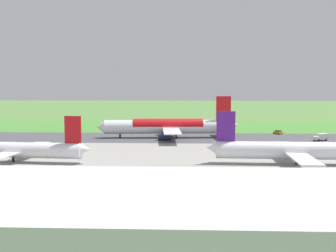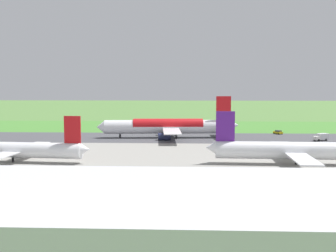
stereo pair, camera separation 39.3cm
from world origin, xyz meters
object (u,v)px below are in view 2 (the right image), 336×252
Objects in this scene: service_car_followme at (278,132)px; traffic_cone_orange at (136,129)px; airliner_main at (169,126)px; airliner_parked_mid at (13,149)px; service_truck_baggage at (321,137)px; airliner_parked_near at (296,150)px; no_stopping_sign at (148,125)px.

traffic_cone_orange is at bearing -15.72° from service_car_followme.
airliner_main is 98.45× the size of traffic_cone_orange.
service_car_followme is at bearing -162.74° from airliner_main.
airliner_parked_mid is 103.99m from service_truck_baggage.
airliner_parked_near is 72.21m from airliner_parked_mid.
service_truck_baggage is at bearing 149.21° from no_stopping_sign.
traffic_cone_orange is (71.54, -37.47, -1.13)m from service_truck_baggage.
airliner_parked_near reaches higher than no_stopping_sign.
airliner_parked_mid reaches higher than traffic_cone_orange.
service_car_followme is at bearing -98.59° from airliner_parked_near.
airliner_parked_mid is at bearing 38.93° from service_car_followme.
service_car_followme is at bearing -141.07° from airliner_parked_mid.
no_stopping_sign is at bearing -162.53° from traffic_cone_orange.
traffic_cone_orange is at bearing 17.47° from no_stopping_sign.
airliner_parked_near is 10.03× the size of service_car_followme.
airliner_parked_near reaches higher than traffic_cone_orange.
airliner_parked_mid is 75.83× the size of traffic_cone_orange.
service_truck_baggage is 1.36× the size of service_car_followme.
airliner_main reaches higher than traffic_cone_orange.
airliner_parked_mid reaches higher than service_truck_baggage.
airliner_parked_near is 1.10× the size of airliner_parked_mid.
no_stopping_sign is 5.00× the size of traffic_cone_orange.
airliner_parked_near is 97.88m from traffic_cone_orange.
service_truck_baggage is at bearing 118.20° from service_car_followme.
no_stopping_sign is (-27.35, -85.29, -1.70)m from airliner_parked_mid.
no_stopping_sign is at bearing -18.93° from service_car_followme.
airliner_main reaches higher than airliner_parked_near.
no_stopping_sign is (65.88, -39.25, 0.22)m from service_truck_baggage.
airliner_main is 19.68× the size of no_stopping_sign.
service_truck_baggage is (-55.02, 6.71, -2.95)m from airliner_main.
airliner_parked_mid is 6.73× the size of service_truck_baggage.
airliner_main is at bearing 17.26° from service_car_followme.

